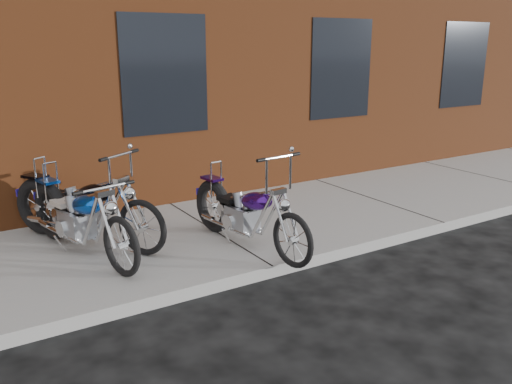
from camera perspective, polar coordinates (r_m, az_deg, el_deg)
ground at (r=6.46m, az=1.77°, el=-9.03°), size 120.00×120.00×0.00m
sidewalk at (r=7.63m, az=-4.50°, el=-4.52°), size 22.00×3.00×0.15m
chopper_purple at (r=6.86m, az=-1.00°, el=-2.49°), size 0.56×2.29×1.29m
chopper_blue at (r=6.93m, az=-18.00°, el=-2.89°), size 0.79×2.38×1.05m
chopper_third at (r=7.30m, az=-17.66°, el=-1.86°), size 1.40×2.15×1.25m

